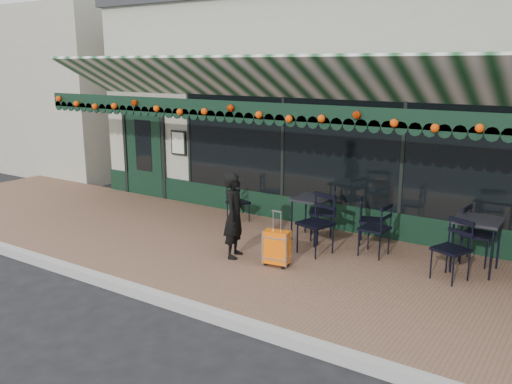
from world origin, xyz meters
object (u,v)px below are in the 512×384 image
Objects in this scene: suitcase at (277,248)px; cafe_table_b at (312,202)px; chair_a_front at (451,250)px; cafe_table_a at (478,224)px; chair_b_left at (323,213)px; chair_solo at (238,203)px; chair_a_left at (374,229)px; chair_a_right at (478,235)px; chair_b_front at (315,224)px; chair_b_right at (371,221)px; woman at (235,215)px.

cafe_table_b is at bearing 86.88° from suitcase.
chair_a_front is at bearing -12.43° from cafe_table_b.
cafe_table_a is at bearing 0.19° from cafe_table_b.
chair_b_left is 1.89m from chair_solo.
chair_a_left is at bearing -172.81° from cafe_table_a.
suitcase is 3.03m from cafe_table_a.
chair_a_right is (-0.04, 0.36, -0.28)m from cafe_table_a.
suitcase is at bearing -89.84° from chair_b_front.
chair_b_right is at bearing -150.03° from chair_a_left.
woman reaches higher than chair_b_front.
chair_a_right is at bearing -78.56° from woman.
chair_a_right is at bearing -70.44° from chair_solo.
cafe_table_a is 1.57m from chair_a_left.
suitcase is 2.55m from chair_solo.
chair_b_right reaches higher than chair_solo.
chair_a_right reaches higher than chair_solo.
cafe_table_b is 1.01× the size of chair_solo.
cafe_table_a is at bearing -119.17° from chair_b_right.
chair_a_left is 1.07× the size of chair_b_right.
chair_a_right is at bearing 113.52° from chair_a_left.
chair_solo is (-2.74, -0.14, -0.04)m from chair_b_right.
chair_a_front is at bearing -138.71° from chair_b_right.
chair_b_left reaches higher than suitcase.
cafe_table_b is at bearing -95.22° from chair_a_left.
cafe_table_a is 0.89× the size of chair_a_right.
cafe_table_b is (0.61, 1.50, -0.01)m from woman.
suitcase is 0.96× the size of chair_a_right.
chair_a_left is at bearing -8.36° from cafe_table_b.
suitcase is 1.15× the size of cafe_table_b.
chair_b_front is at bearing 129.40° from chair_b_right.
chair_a_front is (2.39, 0.92, 0.16)m from suitcase.
chair_b_right is (-0.26, 0.51, -0.03)m from chair_a_left.
chair_a_left is 1.37m from chair_a_front.
cafe_table_b is at bearing -179.81° from cafe_table_a.
woman is 1.70× the size of cafe_table_a.
cafe_table_b is 1.78m from chair_solo.
cafe_table_b is 0.86× the size of chair_a_left.
woman is at bearing -156.02° from cafe_table_a.
cafe_table_a is at bearing -169.22° from chair_a_right.
chair_b_left is at bearing -73.75° from chair_solo.
suitcase is at bearing -113.78° from chair_solo.
chair_solo is (-4.53, 0.18, -0.36)m from cafe_table_a.
chair_b_left reaches higher than chair_a_front.
chair_a_right is (2.74, 0.37, -0.23)m from cafe_table_b.
chair_b_front is (-0.59, -0.96, 0.09)m from chair_b_right.
chair_solo is (-4.31, 0.75, -0.07)m from chair_a_front.
woman is 1.82× the size of cafe_table_b.
suitcase is 1.06× the size of chair_b_right.
cafe_table_a is 4.54m from chair_solo.
cafe_table_b is 0.76× the size of chair_b_front.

